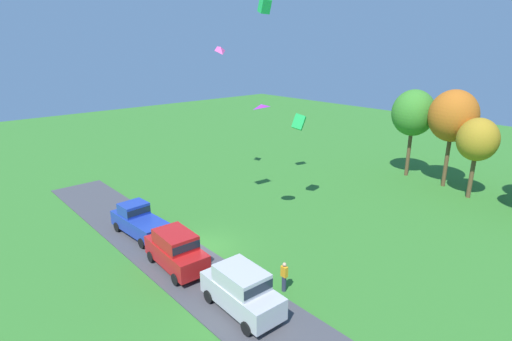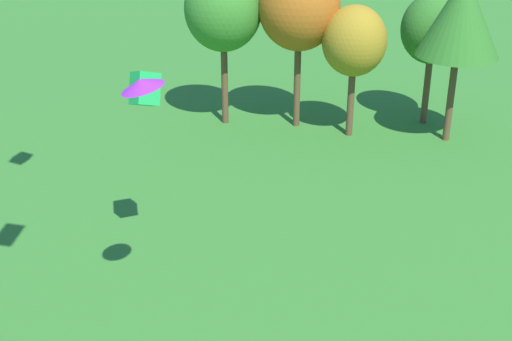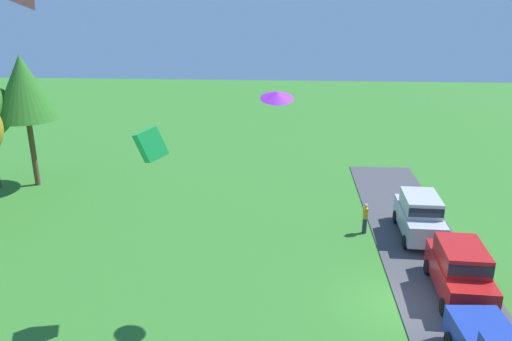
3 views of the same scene
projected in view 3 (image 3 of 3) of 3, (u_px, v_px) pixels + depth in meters
ground_plane at (398, 306)px, 20.61m from camera, size 120.00×120.00×0.00m
pavement_strip at (451, 307)px, 20.46m from camera, size 36.00×4.40×0.06m
car_suv_far_end at (460, 268)px, 20.92m from camera, size 4.69×2.23×2.28m
car_suv_mid_row at (420, 214)px, 26.22m from camera, size 4.66×2.18×2.28m
person_on_lawn at (365, 218)px, 26.73m from camera, size 0.36×0.24×1.71m
tree_far_right at (24, 88)px, 31.91m from camera, size 4.13×4.13×8.72m
kite_box_high_right at (150, 145)px, 18.13m from camera, size 1.15×1.43×1.45m
kite_delta_high_left at (277, 95)px, 17.94m from camera, size 1.39×1.36×0.55m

